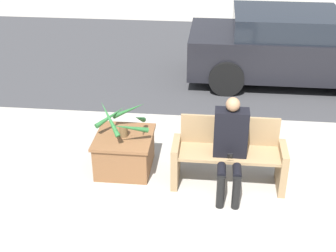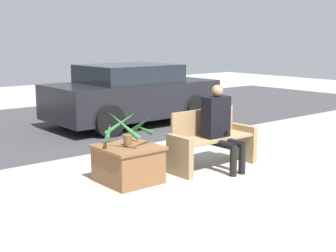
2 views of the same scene
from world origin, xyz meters
name	(u,v)px [view 1 (image 1 of 2)]	position (x,y,z in m)	size (l,w,h in m)	color
ground_plane	(250,235)	(0.00, 0.00, 0.00)	(30.00, 30.00, 0.00)	#9E998E
road_surface	(237,59)	(0.00, 5.96, 0.00)	(20.00, 6.00, 0.01)	#38383A
bench	(229,155)	(-0.26, 1.04, 0.42)	(1.47, 0.51, 0.89)	#8C704C
person_seated	(230,142)	(-0.26, 0.87, 0.71)	(0.42, 0.62, 1.29)	black
planter_box	(125,151)	(-1.68, 1.23, 0.28)	(0.78, 0.82, 0.52)	brown
potted_plant	(124,120)	(-1.67, 1.24, 0.76)	(0.76, 0.76, 0.52)	brown
parked_car	(288,46)	(0.92, 4.82, 0.70)	(3.89, 1.98, 1.38)	black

